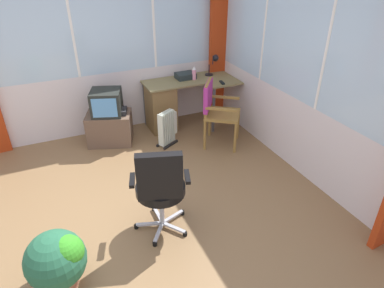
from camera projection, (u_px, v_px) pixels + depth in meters
ground at (127, 229)px, 3.68m from camera, size 5.72×5.63×0.06m
north_window_panel at (75, 50)px, 4.85m from camera, size 4.72×0.07×2.66m
east_window_panel at (323, 77)px, 3.85m from camera, size 0.07×4.63×2.66m
curtain_corner at (220, 40)px, 5.57m from camera, size 0.35×0.08×2.56m
desk at (165, 104)px, 5.47m from camera, size 1.44×0.77×0.76m
desk_lamp at (215, 62)px, 5.51m from camera, size 0.22×0.19×0.35m
tv_remote at (222, 83)px, 5.30m from camera, size 0.07×0.16×0.02m
spray_bottle at (194, 73)px, 5.40m from camera, size 0.06×0.06×0.22m
paper_tray at (185, 76)px, 5.47m from camera, size 0.30×0.24×0.09m
wooden_armchair at (214, 105)px, 4.93m from camera, size 0.67×0.67×0.97m
office_chair at (160, 186)px, 3.31m from camera, size 0.63×0.59×1.02m
tv_on_stand at (109, 120)px, 5.07m from camera, size 0.75×0.63×0.83m
space_heater at (168, 128)px, 5.07m from camera, size 0.37×0.30×0.53m
potted_plant at (58, 260)px, 2.87m from camera, size 0.51×0.51×0.58m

